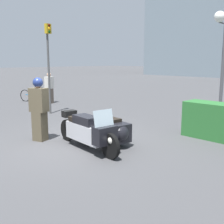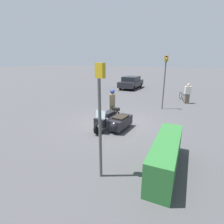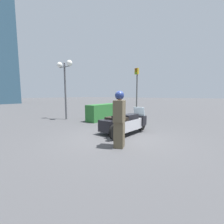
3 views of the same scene
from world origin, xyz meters
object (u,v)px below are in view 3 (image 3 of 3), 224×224
Objects in this scene: police_motorcycle at (123,123)px; traffic_light_near at (137,86)px; twin_lamp_post at (65,74)px; officer_rider at (119,118)px; hedge_bush_curbside at (106,112)px.

police_motorcycle is 0.75× the size of traffic_light_near.
twin_lamp_post is at bearing -43.49° from traffic_light_near.
police_motorcycle is at bearing 29.96° from traffic_light_near.
police_motorcycle is 4.29m from traffic_light_near.
traffic_light_near is at bearing -88.18° from officer_rider.
officer_rider is 6.93m from twin_lamp_post.
officer_rider is 0.57× the size of hedge_bush_curbside.
traffic_light_near is at bearing 23.11° from police_motorcycle.
traffic_light_near is (1.16, -1.78, 1.74)m from hedge_bush_curbside.
police_motorcycle is at bearing -130.53° from hedge_bush_curbside.
officer_rider is at bearing 33.05° from traffic_light_near.
officer_rider is 0.46× the size of twin_lamp_post.
twin_lamp_post reaches higher than officer_rider.
traffic_light_near is at bearing -55.58° from twin_lamp_post.
officer_rider reaches higher than hedge_bush_curbside.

